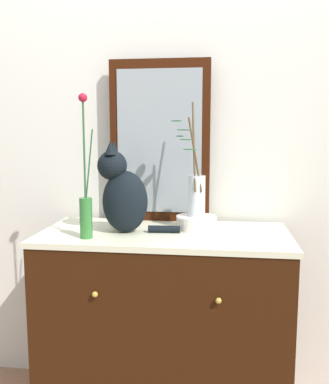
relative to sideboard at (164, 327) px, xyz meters
name	(u,v)px	position (x,y,z in m)	size (l,w,h in m)	color
wall_back	(173,140)	(0.00, 0.34, 0.85)	(4.40, 0.08, 2.60)	silver
sideboard	(164,327)	(0.00, 0.00, 0.00)	(1.10, 0.55, 0.90)	black
mirror_leaning	(160,142)	(-0.06, 0.24, 0.84)	(0.49, 0.03, 0.79)	#311205
cat_sitting	(123,194)	(-0.18, -0.03, 0.62)	(0.36, 0.17, 0.40)	black
vase_slim_green	(86,204)	(-0.31, -0.15, 0.59)	(0.07, 0.05, 0.60)	#2F7030
bowl_porcelain	(196,223)	(0.14, 0.07, 0.48)	(0.19, 0.19, 0.06)	silver
vase_glass_clear	(196,190)	(0.13, 0.07, 0.63)	(0.17, 0.13, 0.51)	silver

